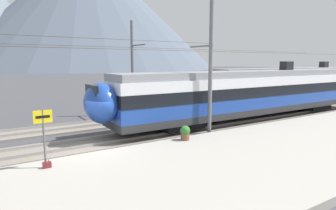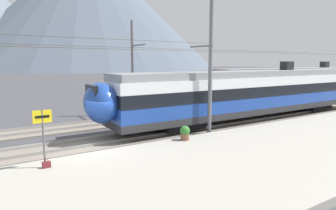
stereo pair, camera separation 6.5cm
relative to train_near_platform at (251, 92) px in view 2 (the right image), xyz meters
The scene contains 12 objects.
ground_plane 13.29m from the train_near_platform, behind, with size 400.00×400.00×0.00m, color #424247.
platform_slab 14.75m from the train_near_platform, 153.11° to the right, with size 120.00×8.62×0.34m, color #A39E93.
track_near 13.20m from the train_near_platform, behind, with size 120.00×3.00×0.28m.
track_far 14.02m from the train_near_platform, 160.09° to the left, with size 120.00×3.00×0.28m.
train_near_platform is the anchor object (origin of this frame).
train_far_track 14.22m from the train_near_platform, 19.39° to the left, with size 27.88×2.98×4.27m.
catenary_mast_mid 6.24m from the train_near_platform, 163.05° to the right, with size 41.86×2.16×8.07m.
catenary_mast_far_side 9.63m from the train_near_platform, 134.88° to the left, with size 41.86×2.43×7.86m.
platform_sign 15.77m from the train_near_platform, 167.84° to the right, with size 0.70×0.08×2.32m.
handbag_near_sign 15.84m from the train_near_platform, 167.64° to the right, with size 0.32×0.18×0.37m.
potted_plant_platform_edge 8.90m from the train_near_platform, 160.57° to the right, with size 0.54×0.54×0.79m.
mountain_central_peak 185.14m from the train_near_platform, 76.39° to the left, with size 163.21×163.21×77.12m, color #515B6B.
Camera 2 is at (-4.23, -14.05, 4.52)m, focal length 31.32 mm.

